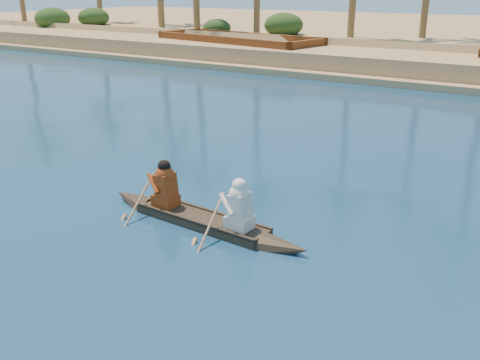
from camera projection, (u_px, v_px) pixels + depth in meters
The scene contains 2 objects.
canoe at pixel (201, 212), 11.93m from camera, with size 5.51×1.04×1.51m.
barge_left at pixel (237, 49), 38.27m from camera, with size 13.04×6.23×2.09m.
Camera 1 is at (-1.36, -5.89, 5.07)m, focal length 40.00 mm.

